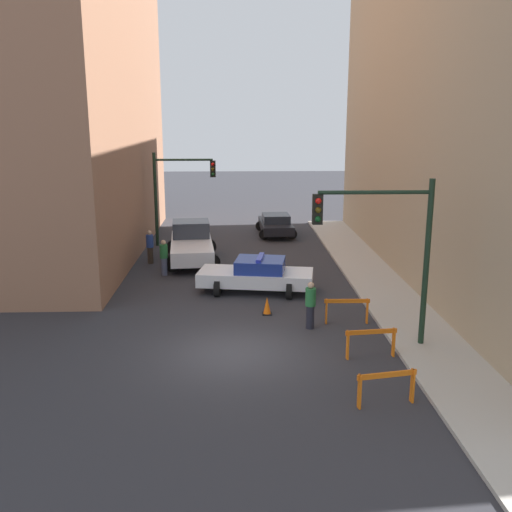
# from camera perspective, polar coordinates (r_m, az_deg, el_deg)

# --- Properties ---
(ground_plane) EXTENTS (120.00, 120.00, 0.00)m
(ground_plane) POSITION_cam_1_polar(r_m,az_deg,el_deg) (17.90, -2.13, -9.62)
(ground_plane) COLOR #2D2D33
(sidewalk_right) EXTENTS (2.40, 44.00, 0.12)m
(sidewalk_right) POSITION_cam_1_polar(r_m,az_deg,el_deg) (18.90, 17.26, -8.77)
(sidewalk_right) COLOR #B2ADA3
(sidewalk_right) RESTS_ON ground_plane
(traffic_light_near) EXTENTS (3.64, 0.35, 5.20)m
(traffic_light_near) POSITION_cam_1_polar(r_m,az_deg,el_deg) (17.71, 13.27, 1.75)
(traffic_light_near) COLOR black
(traffic_light_near) RESTS_ON sidewalk_right
(traffic_light_far) EXTENTS (3.44, 0.35, 5.20)m
(traffic_light_far) POSITION_cam_1_polar(r_m,az_deg,el_deg) (32.04, -8.09, 7.00)
(traffic_light_far) COLOR black
(traffic_light_far) RESTS_ON ground_plane
(police_car) EXTENTS (4.93, 2.82, 1.52)m
(police_car) POSITION_cam_1_polar(r_m,az_deg,el_deg) (23.65, 0.08, -1.88)
(police_car) COLOR white
(police_car) RESTS_ON ground_plane
(white_truck) EXTENTS (2.96, 5.56, 1.90)m
(white_truck) POSITION_cam_1_polar(r_m,az_deg,el_deg) (28.79, -6.47, 1.26)
(white_truck) COLOR silver
(white_truck) RESTS_ON ground_plane
(parked_car_near) EXTENTS (2.39, 4.37, 1.31)m
(parked_car_near) POSITION_cam_1_polar(r_m,az_deg,el_deg) (35.07, 1.98, 3.21)
(parked_car_near) COLOR black
(parked_car_near) RESTS_ON ground_plane
(pedestrian_crossing) EXTENTS (0.49, 0.49, 1.66)m
(pedestrian_crossing) POSITION_cam_1_polar(r_m,az_deg,el_deg) (26.37, -9.20, -0.10)
(pedestrian_crossing) COLOR #474C66
(pedestrian_crossing) RESTS_ON ground_plane
(pedestrian_corner) EXTENTS (0.44, 0.44, 1.66)m
(pedestrian_corner) POSITION_cam_1_polar(r_m,az_deg,el_deg) (28.66, -10.56, 0.96)
(pedestrian_corner) COLOR #382D23
(pedestrian_corner) RESTS_ON ground_plane
(pedestrian_sidewalk) EXTENTS (0.48, 0.48, 1.66)m
(pedestrian_sidewalk) POSITION_cam_1_polar(r_m,az_deg,el_deg) (19.62, 5.47, -4.85)
(pedestrian_sidewalk) COLOR black
(pedestrian_sidewalk) RESTS_ON ground_plane
(barrier_front) EXTENTS (1.58, 0.44, 0.90)m
(barrier_front) POSITION_cam_1_polar(r_m,az_deg,el_deg) (15.00, 12.93, -12.24)
(barrier_front) COLOR orange
(barrier_front) RESTS_ON ground_plane
(barrier_mid) EXTENTS (1.60, 0.32, 0.90)m
(barrier_mid) POSITION_cam_1_polar(r_m,az_deg,el_deg) (17.65, 11.43, -8.09)
(barrier_mid) COLOR orange
(barrier_mid) RESTS_ON ground_plane
(barrier_back) EXTENTS (1.60, 0.18, 0.90)m
(barrier_back) POSITION_cam_1_polar(r_m,az_deg,el_deg) (20.31, 9.08, -5.04)
(barrier_back) COLOR orange
(barrier_back) RESTS_ON ground_plane
(traffic_cone) EXTENTS (0.36, 0.36, 0.66)m
(traffic_cone) POSITION_cam_1_polar(r_m,az_deg,el_deg) (21.07, 1.11, -5.02)
(traffic_cone) COLOR black
(traffic_cone) RESTS_ON ground_plane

